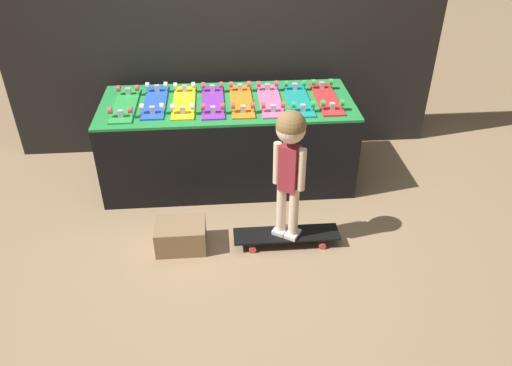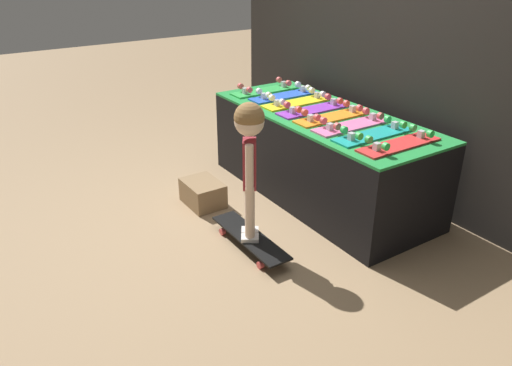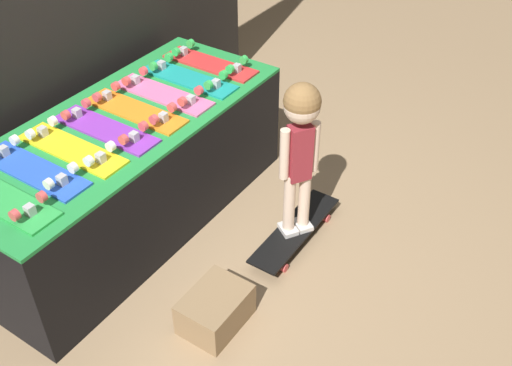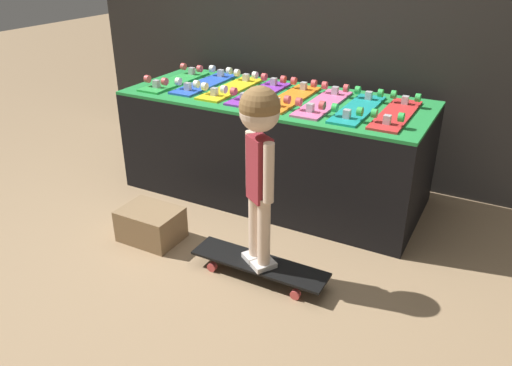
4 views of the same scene
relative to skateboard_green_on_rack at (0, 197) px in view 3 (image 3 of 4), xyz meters
name	(u,v)px [view 3 (image 3 of 4)]	position (x,y,z in m)	size (l,w,h in m)	color
ground_plane	(196,247)	(0.81, -0.47, -0.74)	(16.00, 16.00, 0.00)	#9E7F5B
display_rack	(128,172)	(0.81, 0.02, -0.38)	(2.05, 0.84, 0.72)	black
skateboard_green_on_rack	(0,197)	(0.00, 0.00, 0.00)	(0.18, 0.65, 0.09)	green
skateboard_blue_on_rack	(33,168)	(0.23, 0.05, 0.00)	(0.18, 0.65, 0.09)	blue
skateboard_yellow_on_rack	(72,147)	(0.46, 0.02, 0.00)	(0.18, 0.65, 0.09)	yellow
skateboard_purple_on_rack	(105,128)	(0.70, 0.01, 0.00)	(0.18, 0.65, 0.09)	purple
skateboard_orange_on_rack	(135,109)	(0.93, 0.01, 0.00)	(0.18, 0.65, 0.09)	orange
skateboard_pink_on_rack	(163,93)	(1.16, 0.00, 0.00)	(0.18, 0.65, 0.09)	pink
skateboard_teal_on_rack	(188,77)	(1.39, -0.01, 0.00)	(0.18, 0.65, 0.09)	teal
skateboard_red_on_rack	(210,62)	(1.63, 0.00, 0.00)	(0.18, 0.65, 0.09)	red
skateboard_on_floor	(295,230)	(1.19, -0.93, -0.67)	(0.77, 0.19, 0.09)	black
child	(301,133)	(1.19, -0.93, 0.03)	(0.22, 0.20, 0.97)	silver
storage_box	(215,309)	(0.43, -0.90, -0.64)	(0.36, 0.27, 0.20)	#8E704C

